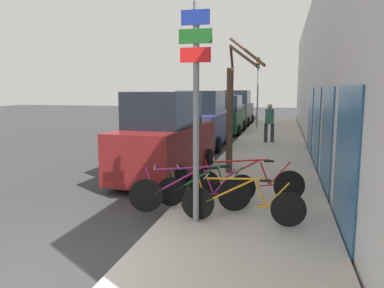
{
  "coord_description": "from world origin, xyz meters",
  "views": [
    {
      "loc": [
        3.21,
        -3.92,
        2.55
      ],
      "look_at": [
        0.93,
        5.34,
        1.16
      ],
      "focal_mm": 35.0,
      "sensor_mm": 36.0,
      "label": 1
    }
  ],
  "objects": [
    {
      "name": "traffic_light",
      "position": [
        1.53,
        20.26,
        3.03
      ],
      "size": [
        0.2,
        0.3,
        4.5
      ],
      "color": "gray",
      "rests_on": "sidewalk_curb"
    },
    {
      "name": "signpost",
      "position": [
        1.7,
        2.51,
        2.3
      ],
      "size": [
        0.58,
        0.13,
        3.89
      ],
      "color": "gray",
      "rests_on": "sidewalk_curb"
    },
    {
      "name": "parked_car_0",
      "position": [
        -0.09,
        6.31,
        1.12
      ],
      "size": [
        2.17,
        4.66,
        2.5
      ],
      "rotation": [
        0.0,
        0.0,
        -0.06
      ],
      "color": "maroon",
      "rests_on": "ground"
    },
    {
      "name": "bicycle_3",
      "position": [
        2.49,
        4.01,
        0.55
      ],
      "size": [
        2.44,
        0.69,
        0.94
      ],
      "rotation": [
        0.0,
        0.0,
        1.8
      ],
      "color": "black",
      "rests_on": "sidewalk_curb"
    },
    {
      "name": "bicycle_2",
      "position": [
        1.68,
        3.59,
        0.51
      ],
      "size": [
        1.98,
        0.87,
        0.84
      ],
      "rotation": [
        0.0,
        0.0,
        1.97
      ],
      "color": "black",
      "rests_on": "sidewalk_curb"
    },
    {
      "name": "parked_car_1",
      "position": [
        -0.33,
        12.31,
        1.13
      ],
      "size": [
        2.12,
        4.8,
        2.51
      ],
      "rotation": [
        0.0,
        0.0,
        0.0
      ],
      "color": "navy",
      "rests_on": "ground"
    },
    {
      "name": "bicycle_0",
      "position": [
        2.52,
        2.63,
        0.52
      ],
      "size": [
        2.26,
        0.44,
        0.86
      ],
      "rotation": [
        0.0,
        0.0,
        1.58
      ],
      "color": "black",
      "rests_on": "sidewalk_curb"
    },
    {
      "name": "ground_plane",
      "position": [
        0.0,
        11.2,
        0.0
      ],
      "size": [
        80.0,
        80.0,
        0.0
      ],
      "primitive_type": "plane",
      "color": "#333335"
    },
    {
      "name": "parked_car_3",
      "position": [
        -0.13,
        23.57,
        1.13
      ],
      "size": [
        2.18,
        4.33,
        2.51
      ],
      "rotation": [
        0.0,
        0.0,
        -0.03
      ],
      "color": "#51565B",
      "rests_on": "ground"
    },
    {
      "name": "bicycle_1",
      "position": [
        1.47,
        3.04,
        0.55
      ],
      "size": [
        2.34,
        0.77,
        0.93
      ],
      "rotation": [
        0.0,
        0.0,
        1.86
      ],
      "color": "black",
      "rests_on": "sidewalk_curb"
    },
    {
      "name": "parked_car_2",
      "position": [
        -0.12,
        18.06,
        1.01
      ],
      "size": [
        2.01,
        4.72,
        2.23
      ],
      "rotation": [
        0.0,
        0.0,
        -0.0
      ],
      "color": "#144728",
      "rests_on": "ground"
    },
    {
      "name": "sidewalk_curb",
      "position": [
        2.6,
        14.0,
        0.07
      ],
      "size": [
        3.2,
        32.0,
        0.15
      ],
      "color": "#ADA89E",
      "rests_on": "ground"
    },
    {
      "name": "building_facade",
      "position": [
        4.35,
        13.89,
        3.22
      ],
      "size": [
        0.23,
        32.0,
        6.5
      ],
      "color": "#BCBCC1",
      "rests_on": "ground"
    },
    {
      "name": "street_tree",
      "position": [
        1.75,
        6.71,
        1.98
      ],
      "size": [
        1.14,
        1.96,
        3.84
      ],
      "color": "#4C3828",
      "rests_on": "sidewalk_curb"
    },
    {
      "name": "pedestrian_near",
      "position": [
        2.57,
        13.56,
        1.17
      ],
      "size": [
        0.46,
        0.39,
        1.77
      ],
      "rotation": [
        0.0,
        0.0,
        3.03
      ],
      "color": "#333338",
      "rests_on": "sidewalk_curb"
    }
  ]
}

